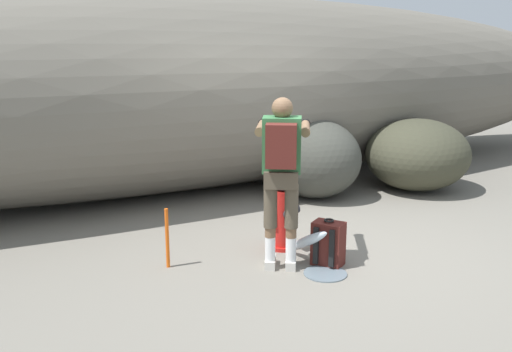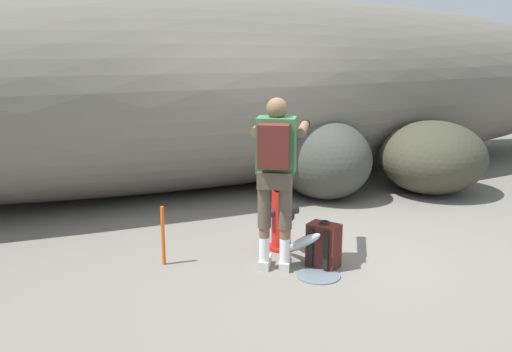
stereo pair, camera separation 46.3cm
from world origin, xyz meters
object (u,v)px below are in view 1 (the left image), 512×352
(fire_hydrant, at_px, (283,216))
(utility_worker, at_px, (282,161))
(boulder_mid, at_px, (418,155))
(spare_backpack, at_px, (328,244))
(boulder_large, at_px, (314,158))
(survey_stake, at_px, (167,238))

(fire_hydrant, relative_size, utility_worker, 0.48)
(boulder_mid, bearing_deg, spare_backpack, -148.64)
(boulder_large, xyz_separation_m, survey_stake, (-2.69, -1.41, -0.25))
(boulder_large, bearing_deg, utility_worker, -131.48)
(spare_backpack, distance_m, survey_stake, 1.58)
(utility_worker, distance_m, survey_stake, 1.34)
(fire_hydrant, relative_size, boulder_large, 0.59)
(fire_hydrant, height_order, boulder_mid, boulder_mid)
(fire_hydrant, relative_size, survey_stake, 1.32)
(fire_hydrant, bearing_deg, utility_worker, -123.72)
(utility_worker, xyz_separation_m, survey_stake, (-0.98, 0.52, -0.76))
(survey_stake, bearing_deg, fire_hydrant, -4.89)
(spare_backpack, xyz_separation_m, boulder_large, (1.27, 2.12, 0.34))
(boulder_large, bearing_deg, fire_hydrant, -133.30)
(boulder_large, distance_m, boulder_mid, 1.61)
(fire_hydrant, height_order, spare_backpack, fire_hydrant)
(utility_worker, bearing_deg, boulder_mid, -31.38)
(boulder_large, height_order, survey_stake, boulder_large)
(boulder_mid, bearing_deg, utility_worker, -154.79)
(survey_stake, bearing_deg, boulder_large, 27.78)
(fire_hydrant, xyz_separation_m, boulder_large, (1.43, 1.52, 0.19))
(utility_worker, relative_size, boulder_mid, 1.09)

